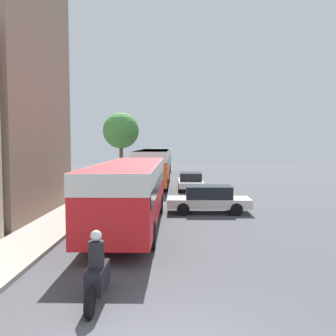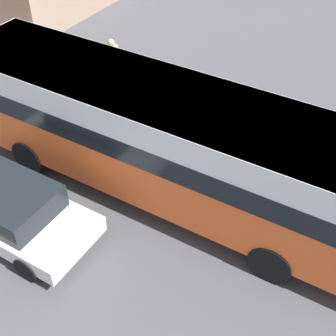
% 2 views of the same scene
% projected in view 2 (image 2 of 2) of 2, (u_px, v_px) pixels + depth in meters
% --- Properties ---
extents(bus_following, '(2.58, 11.39, 3.07)m').
position_uv_depth(bus_following, '(159.00, 130.00, 11.22)').
color(bus_following, '#EA5B23').
rests_on(bus_following, ground_plane).
extents(car_far_curb, '(1.95, 4.31, 1.37)m').
position_uv_depth(car_far_curb, '(8.00, 208.00, 11.01)').
color(car_far_curb, silver).
rests_on(car_far_curb, ground_plane).
extents(pedestrian_near_curb, '(0.44, 0.44, 1.86)m').
position_uv_depth(pedestrian_near_curb, '(113.00, 65.00, 15.46)').
color(pedestrian_near_curb, '#232838').
rests_on(pedestrian_near_curb, sidewalk).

